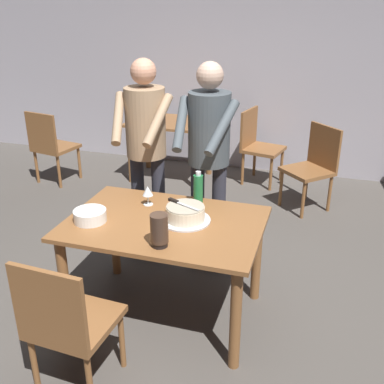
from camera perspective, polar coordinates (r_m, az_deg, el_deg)
ground_plane at (r=3.49m, az=-3.14°, el=-14.72°), size 14.00×14.00×0.00m
back_wall at (r=5.97m, az=7.78°, el=15.45°), size 10.00×0.12×2.70m
main_dining_table at (r=3.14m, az=-3.39°, el=-5.66°), size 1.32×0.90×0.75m
cake_on_platter at (r=3.07m, az=-0.83°, el=-2.76°), size 0.34×0.34×0.11m
cake_knife at (r=3.08m, az=-1.82°, el=-1.28°), size 0.25×0.13×0.02m
plate_stack at (r=3.14m, az=-12.60°, el=-2.90°), size 0.22×0.22×0.08m
wine_glass_near at (r=3.30m, az=-5.54°, el=0.06°), size 0.08×0.08×0.14m
water_bottle at (r=3.29m, az=0.78°, el=0.38°), size 0.07×0.07×0.25m
hurricane_lamp at (r=2.75m, az=-4.10°, el=-4.77°), size 0.11×0.11×0.21m
person_cutting_cake at (r=3.51m, az=2.07°, el=5.50°), size 0.47×0.56×1.72m
person_standing_beside at (r=3.70m, az=-5.78°, el=6.35°), size 0.47×0.56×1.72m
chair_near_side at (r=2.72m, az=-15.33°, el=-15.28°), size 0.46×0.46×0.90m
background_table at (r=5.68m, az=-2.70°, el=7.26°), size 1.00×0.70×0.74m
background_chair_0 at (r=5.03m, az=14.87°, el=3.32°), size 0.62×0.62×0.90m
background_chair_2 at (r=5.63m, az=8.21°, el=5.99°), size 0.53×0.53×0.90m
background_chair_3 at (r=5.80m, az=-17.17°, el=5.70°), size 0.51×0.51×0.90m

